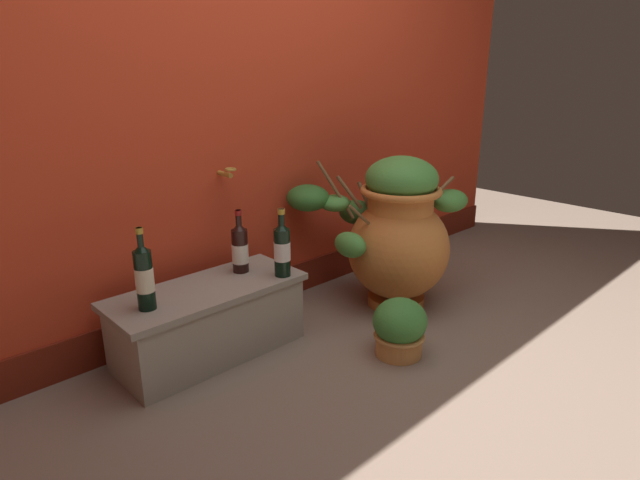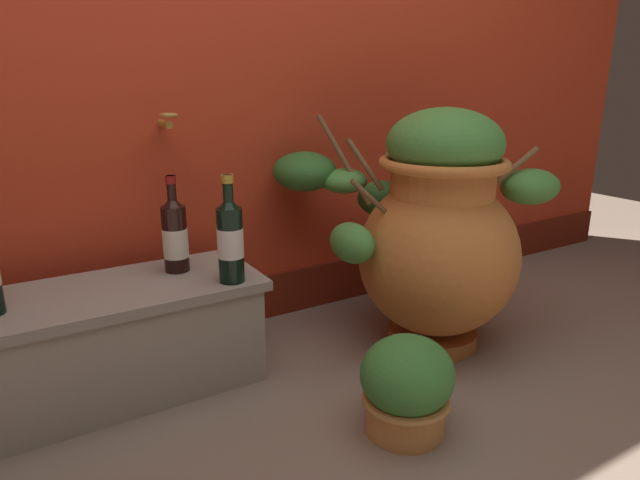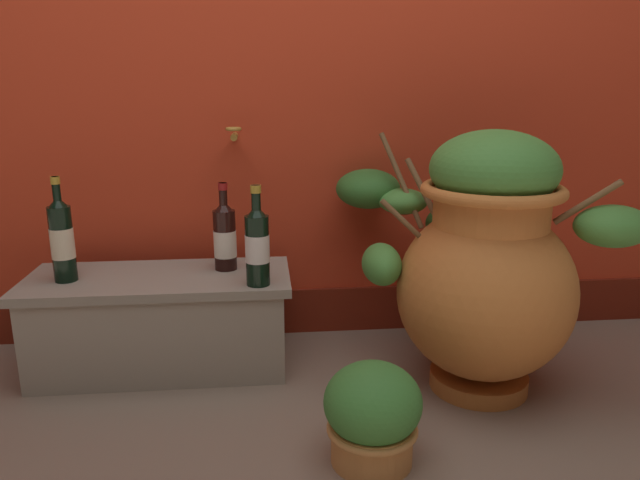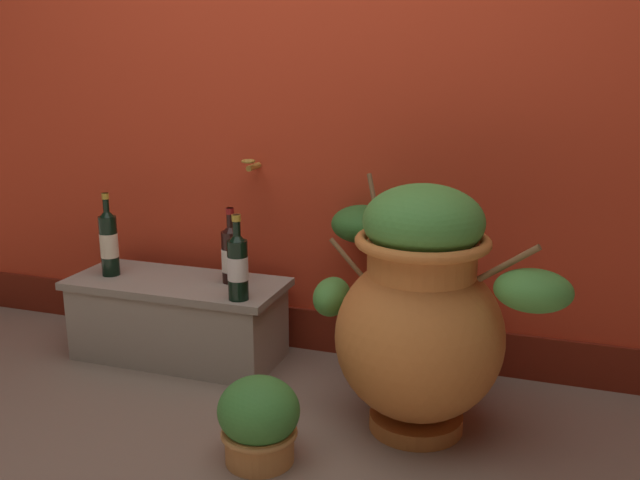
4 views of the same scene
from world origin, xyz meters
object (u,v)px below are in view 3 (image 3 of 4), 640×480
at_px(wine_bottle_left, 225,235).
at_px(potted_shrub, 372,414).
at_px(wine_bottle_right, 257,243).
at_px(terracotta_urn, 482,263).
at_px(wine_bottle_middle, 62,238).

bearing_deg(wine_bottle_left, potted_shrub, -58.70).
bearing_deg(wine_bottle_right, terracotta_urn, -8.93).
height_order(wine_bottle_right, potted_shrub, wine_bottle_right).
bearing_deg(wine_bottle_left, terracotta_urn, -19.51).
height_order(terracotta_urn, potted_shrub, terracotta_urn).
distance_m(wine_bottle_left, wine_bottle_right, 0.21).
bearing_deg(potted_shrub, terracotta_urn, 42.15).
bearing_deg(potted_shrub, wine_bottle_left, 121.30).
xyz_separation_m(terracotta_urn, wine_bottle_right, (-0.69, 0.11, 0.05)).
relative_size(wine_bottle_left, potted_shrub, 1.11).
bearing_deg(wine_bottle_middle, wine_bottle_left, 8.32).
xyz_separation_m(wine_bottle_right, potted_shrub, (0.29, -0.48, -0.33)).
bearing_deg(wine_bottle_middle, wine_bottle_right, -9.21).
bearing_deg(wine_bottle_middle, potted_shrub, -32.46).
bearing_deg(potted_shrub, wine_bottle_middle, 147.54).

